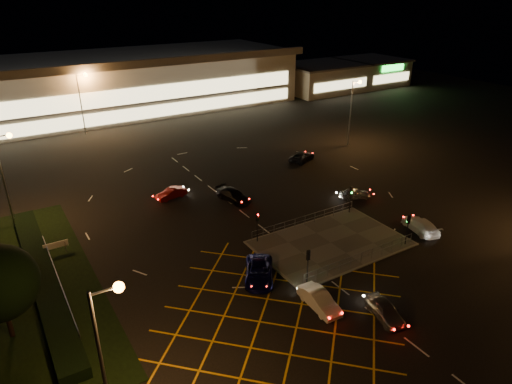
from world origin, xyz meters
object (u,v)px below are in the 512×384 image
car_queue_white (319,300)px  car_far_dkgrey (233,195)px  car_near_silver (385,310)px  car_circ_red (171,193)px  car_approach_white (421,225)px  car_east_grey (302,157)px  signal_sw (308,260)px  signal_ne (351,194)px  car_right_silver (355,194)px  signal_se (408,224)px  signal_nw (257,221)px  car_left_blue (259,272)px

car_queue_white → car_far_dkgrey: (3.74, 20.63, -0.01)m
car_near_silver → car_circ_red: size_ratio=1.06×
car_circ_red → car_approach_white: bearing=32.0°
car_queue_white → car_east_grey: 32.80m
signal_sw → car_queue_white: (-1.12, -3.01, -1.67)m
signal_ne → car_circ_red: (-15.34, 14.05, -1.76)m
car_queue_white → car_circ_red: 25.14m
car_far_dkgrey → car_right_silver: (12.59, -7.07, -0.06)m
car_queue_white → car_far_dkgrey: size_ratio=0.90×
signal_se → car_near_silver: signal_se is taller
signal_nw → car_left_blue: signal_nw is taller
car_circ_red → car_right_silver: bearing=48.2°
signal_nw → car_right_silver: bearing=9.6°
signal_nw → car_circ_red: signal_nw is taller
signal_nw → car_right_silver: signal_nw is taller
car_near_silver → car_circ_red: bearing=114.5°
signal_se → car_right_silver: (3.20, 10.55, -1.74)m
car_queue_white → car_east_grey: (18.59, 27.03, -0.05)m
signal_ne → car_queue_white: size_ratio=0.75×
car_left_blue → signal_nw: bearing=91.5°
signal_se → car_near_silver: bearing=34.3°
signal_nw → signal_se: bearing=-33.6°
car_circ_red → car_east_grey: 20.91m
signal_nw → car_left_blue: 6.36m
car_near_silver → car_right_silver: size_ratio=1.07×
car_queue_white → car_circ_red: car_queue_white is taller
car_approach_white → signal_se: bearing=31.7°
signal_nw → car_queue_white: 11.18m
car_queue_white → car_right_silver: 21.22m
car_circ_red → car_near_silver: bearing=1.3°
car_queue_white → car_circ_red: bearing=97.7°
car_near_silver → car_far_dkgrey: 24.18m
car_approach_white → signal_nw: bearing=-10.3°
signal_nw → car_right_silver: 15.52m
signal_nw → car_right_silver: (15.20, 2.57, -1.74)m
car_far_dkgrey → car_east_grey: (14.85, 6.39, -0.04)m
car_right_silver → car_near_silver: bearing=164.9°
signal_sw → car_queue_white: 3.62m
signal_ne → car_right_silver: bearing=38.7°
signal_nw → car_approach_white: signal_nw is taller
car_far_dkgrey → car_right_silver: 14.44m
car_left_blue → car_circ_red: (-0.24, 19.35, -0.10)m
signal_sw → signal_ne: size_ratio=1.00×
car_circ_red → signal_se: bearing=24.8°
signal_nw → car_left_blue: (-3.10, -5.30, -1.65)m
car_east_grey → car_approach_white: bearing=150.5°
signal_se → car_left_blue: signal_se is taller
car_queue_white → car_left_blue: car_left_blue is taller
signal_se → car_queue_white: 13.56m
car_right_silver → car_approach_white: 9.42m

